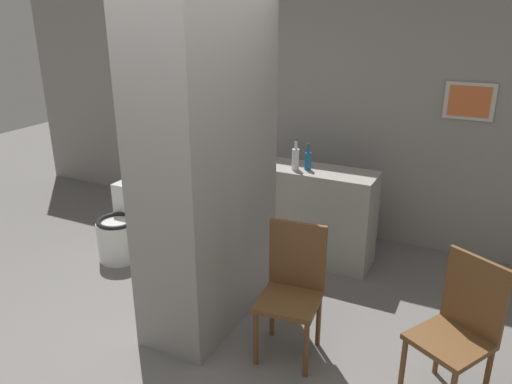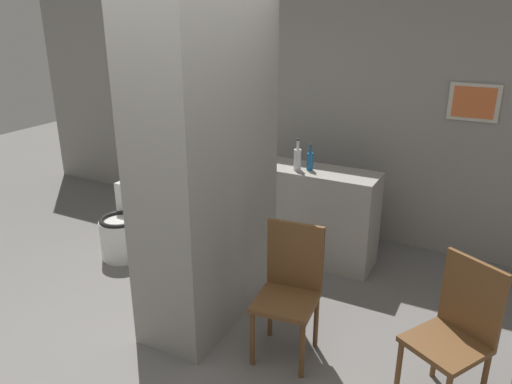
% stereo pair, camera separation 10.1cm
% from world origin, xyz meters
% --- Properties ---
extents(ground_plane, '(14.00, 14.00, 0.00)m').
position_xyz_m(ground_plane, '(0.00, 0.00, 0.00)').
color(ground_plane, slate).
extents(wall_back, '(8.00, 0.09, 2.60)m').
position_xyz_m(wall_back, '(-0.00, 2.63, 1.30)').
color(wall_back, gray).
rests_on(wall_back, ground_plane).
extents(pillar_center, '(0.58, 1.26, 2.60)m').
position_xyz_m(pillar_center, '(-0.11, 0.63, 1.30)').
color(pillar_center, gray).
rests_on(pillar_center, ground_plane).
extents(counter_shelf, '(1.31, 0.44, 0.93)m').
position_xyz_m(counter_shelf, '(0.22, 1.87, 0.46)').
color(counter_shelf, gray).
rests_on(counter_shelf, ground_plane).
extents(toilet, '(0.40, 0.56, 0.70)m').
position_xyz_m(toilet, '(-1.41, 1.06, 0.30)').
color(toilet, silver).
rests_on(toilet, ground_plane).
extents(chair_near_pillar, '(0.45, 0.45, 0.96)m').
position_xyz_m(chair_near_pillar, '(0.65, 0.48, 0.52)').
color(chair_near_pillar, brown).
rests_on(chair_near_pillar, ground_plane).
extents(chair_by_doorway, '(0.56, 0.56, 0.96)m').
position_xyz_m(chair_by_doorway, '(1.75, 0.49, 0.52)').
color(chair_by_doorway, brown).
rests_on(chair_by_doorway, ground_plane).
extents(bicycle, '(1.53, 0.42, 0.66)m').
position_xyz_m(bicycle, '(-0.61, 1.71, 0.32)').
color(bicycle, black).
rests_on(bicycle, ground_plane).
extents(bottle_tall, '(0.07, 0.07, 0.30)m').
position_xyz_m(bottle_tall, '(0.12, 1.78, 1.04)').
color(bottle_tall, silver).
rests_on(bottle_tall, counter_shelf).
extents(bottle_short, '(0.06, 0.06, 0.25)m').
position_xyz_m(bottle_short, '(0.23, 1.83, 1.02)').
color(bottle_short, '#19598C').
rests_on(bottle_short, counter_shelf).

